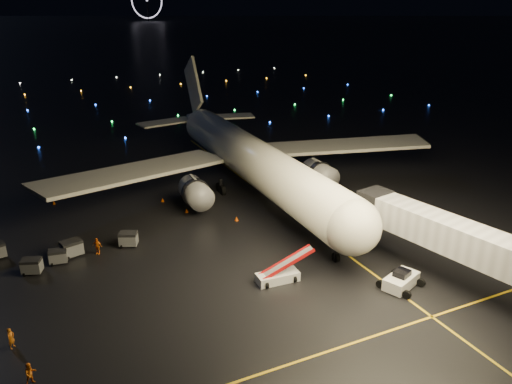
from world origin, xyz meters
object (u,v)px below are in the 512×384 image
(pushback_tug, at_px, (401,279))
(crew_c, at_px, (97,246))
(baggage_cart_0, at_px, (128,239))
(belt_loader, at_px, (278,268))
(baggage_cart_3, at_px, (58,256))
(baggage_cart_2, at_px, (72,248))
(airliner, at_px, (243,131))
(crew_b, at_px, (30,373))
(crew_a, at_px, (11,338))
(baggage_cart_1, at_px, (32,266))

(pushback_tug, bearing_deg, crew_c, 120.75)
(crew_c, bearing_deg, baggage_cart_0, 47.86)
(belt_loader, bearing_deg, baggage_cart_3, 148.69)
(baggage_cart_2, bearing_deg, crew_c, -30.62)
(belt_loader, height_order, crew_c, belt_loader)
(baggage_cart_2, relative_size, baggage_cart_3, 1.18)
(airliner, height_order, baggage_cart_0, airliner)
(airliner, xyz_separation_m, baggage_cart_0, (-19.47, -12.29, -7.42))
(airliner, relative_size, crew_b, 33.49)
(crew_a, bearing_deg, baggage_cart_3, 19.45)
(crew_c, bearing_deg, belt_loader, -1.93)
(belt_loader, distance_m, baggage_cart_0, 17.91)
(belt_loader, bearing_deg, pushback_tug, -27.44)
(airliner, height_order, belt_loader, airliner)
(pushback_tug, distance_m, crew_c, 31.52)
(pushback_tug, bearing_deg, baggage_cart_3, 125.20)
(crew_c, height_order, baggage_cart_3, crew_c)
(baggage_cart_2, height_order, baggage_cart_3, baggage_cart_2)
(belt_loader, distance_m, crew_b, 22.77)
(baggage_cart_3, bearing_deg, baggage_cart_1, -148.00)
(airliner, bearing_deg, baggage_cart_1, -152.67)
(baggage_cart_3, bearing_deg, crew_c, 12.70)
(crew_c, relative_size, baggage_cart_2, 0.89)
(crew_b, xyz_separation_m, baggage_cart_3, (3.42, 17.82, -0.12))
(airliner, xyz_separation_m, crew_a, (-31.48, -25.98, -7.35))
(baggage_cart_1, bearing_deg, pushback_tug, -9.39)
(crew_b, height_order, crew_c, crew_c)
(belt_loader, relative_size, baggage_cart_0, 3.17)
(pushback_tug, bearing_deg, baggage_cart_1, 128.91)
(pushback_tug, xyz_separation_m, baggage_cart_3, (-28.90, 19.01, -0.15))
(crew_b, distance_m, baggage_cart_0, 21.52)
(baggage_cart_0, distance_m, baggage_cart_3, 7.46)
(airliner, distance_m, belt_loader, 28.13)
(airliner, height_order, crew_b, airliner)
(crew_a, xyz_separation_m, baggage_cart_3, (4.59, 12.91, -0.14))
(pushback_tug, relative_size, crew_b, 2.17)
(baggage_cart_2, bearing_deg, crew_b, -120.21)
(belt_loader, height_order, crew_a, belt_loader)
(crew_a, relative_size, baggage_cart_1, 0.96)
(pushback_tug, xyz_separation_m, baggage_cart_0, (-21.48, 19.79, -0.08))
(pushback_tug, height_order, baggage_cart_2, pushback_tug)
(crew_b, bearing_deg, baggage_cart_1, 68.89)
(crew_c, height_order, baggage_cart_1, crew_c)
(airliner, xyz_separation_m, crew_c, (-22.90, -12.77, -7.30))
(baggage_cart_0, xyz_separation_m, baggage_cart_2, (-5.96, 0.20, 0.07))
(airliner, distance_m, pushback_tug, 32.97)
(crew_a, bearing_deg, baggage_cart_1, 29.27)
(pushback_tug, distance_m, baggage_cart_3, 34.59)
(pushback_tug, xyz_separation_m, crew_b, (-32.31, 1.19, -0.03))
(airliner, relative_size, crew_a, 32.70)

